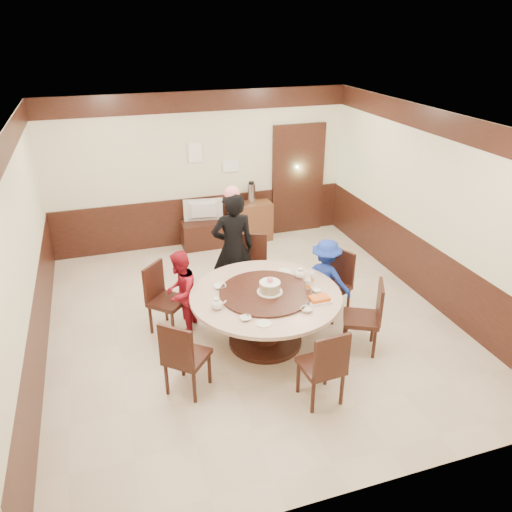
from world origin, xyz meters
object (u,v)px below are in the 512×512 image
object	(u,v)px
person_standing	(233,248)
thermos	(251,193)
television	(203,211)
person_red	(181,293)
person_blue	(325,279)
birthday_cake	(270,287)
tv_stand	(205,234)
banquet_table	(266,308)
shrimp_platter	(319,299)
side_cabinet	(251,222)

from	to	relation	value
person_standing	thermos	bearing A→B (deg)	-110.06
television	thermos	size ratio (longest dim) A/B	1.91
person_red	person_blue	distance (m)	2.04
person_red	birthday_cake	bearing A→B (deg)	84.81
birthday_cake	thermos	bearing A→B (deg)	76.35
tv_stand	thermos	distance (m)	1.16
person_red	thermos	size ratio (longest dim) A/B	3.12
tv_stand	banquet_table	bearing A→B (deg)	-88.69
banquet_table	shrimp_platter	distance (m)	0.73
banquet_table	person_red	size ratio (longest dim) A/B	1.64
tv_stand	thermos	world-z (taller)	thermos
banquet_table	person_blue	xyz separation A→B (m)	(1.04, 0.41, 0.05)
person_red	birthday_cake	xyz separation A→B (m)	(1.03, -0.67, 0.26)
birthday_cake	tv_stand	world-z (taller)	birthday_cake
birthday_cake	television	distance (m)	3.33
side_cabinet	shrimp_platter	bearing A→B (deg)	-94.16
shrimp_platter	thermos	distance (m)	3.73
person_standing	side_cabinet	distance (m)	2.36
tv_stand	side_cabinet	world-z (taller)	side_cabinet
side_cabinet	television	bearing A→B (deg)	-178.13
birthday_cake	thermos	world-z (taller)	thermos
side_cabinet	birthday_cake	bearing A→B (deg)	-103.34
person_red	shrimp_platter	world-z (taller)	person_red
shrimp_platter	tv_stand	world-z (taller)	shrimp_platter
person_blue	tv_stand	size ratio (longest dim) A/B	1.38
thermos	person_blue	bearing A→B (deg)	-86.53
side_cabinet	thermos	bearing A→B (deg)	0.00
person_standing	birthday_cake	world-z (taller)	person_standing
tv_stand	television	bearing A→B (deg)	0.00
banquet_table	television	bearing A→B (deg)	91.31
shrimp_platter	tv_stand	size ratio (longest dim) A/B	0.35
person_red	birthday_cake	size ratio (longest dim) A/B	3.59
shrimp_platter	banquet_table	bearing A→B (deg)	146.17
person_blue	thermos	world-z (taller)	person_blue
side_cabinet	person_standing	bearing A→B (deg)	-113.74
person_standing	side_cabinet	xyz separation A→B (m)	(0.93, 2.11, -0.49)
birthday_cake	television	bearing A→B (deg)	92.07
person_blue	television	bearing A→B (deg)	-20.79
banquet_table	television	size ratio (longest dim) A/B	2.67
shrimp_platter	side_cabinet	size ratio (longest dim) A/B	0.38
banquet_table	person_standing	distance (m)	1.26
person_blue	person_red	bearing A→B (deg)	41.61
person_red	person_blue	xyz separation A→B (m)	(2.03, -0.23, -0.00)
shrimp_platter	side_cabinet	world-z (taller)	shrimp_platter
birthday_cake	side_cabinet	bearing A→B (deg)	76.66
thermos	banquet_table	bearing A→B (deg)	-104.50
person_red	person_blue	bearing A→B (deg)	111.18
person_red	side_cabinet	world-z (taller)	person_red
birthday_cake	banquet_table	bearing A→B (deg)	146.88
tv_stand	thermos	size ratio (longest dim) A/B	2.24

